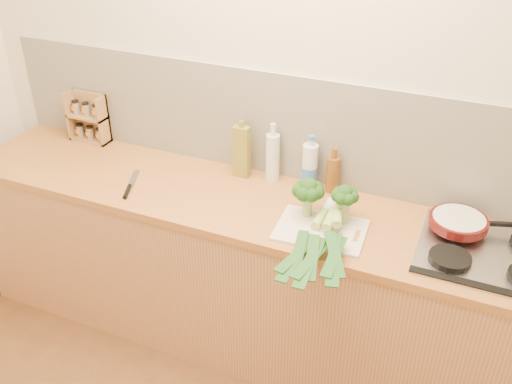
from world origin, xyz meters
TOP-DOWN VIEW (x-y plane):
  - room_shell at (0.00, 1.49)m, footprint 3.50×3.50m
  - counter at (0.00, 1.20)m, footprint 3.20×0.62m
  - gas_hob at (1.02, 1.20)m, footprint 0.58×0.50m
  - chopping_board at (0.32, 1.09)m, footprint 0.41×0.31m
  - broccoli_left at (0.23, 1.17)m, footprint 0.14×0.15m
  - broccoli_right at (0.39, 1.19)m, footprint 0.12×0.12m
  - leek_front at (0.30, 1.05)m, footprint 0.10×0.64m
  - leek_mid at (0.36, 1.05)m, footprint 0.11×0.69m
  - leek_back at (0.40, 1.05)m, footprint 0.21×0.64m
  - chefs_knife at (-0.65, 1.05)m, footprint 0.13×0.28m
  - skillet at (0.87, 1.31)m, footprint 0.36×0.25m
  - spice_rack at (-1.17, 1.44)m, footprint 0.23×0.09m
  - oil_tin at (-0.20, 1.40)m, footprint 0.08×0.05m
  - glass_bottle at (-0.05, 1.43)m, footprint 0.07×0.07m
  - amber_bottle at (0.26, 1.44)m, footprint 0.06×0.06m
  - water_bottle at (0.15, 1.43)m, footprint 0.08×0.08m

SIDE VIEW (x-z plane):
  - counter at x=0.00m, z-range 0.00..0.90m
  - chopping_board at x=0.32m, z-range 0.90..0.91m
  - chefs_knife at x=-0.65m, z-range 0.90..0.92m
  - gas_hob at x=1.02m, z-range 0.89..0.93m
  - leek_front at x=0.30m, z-range 0.91..0.96m
  - leek_mid at x=0.36m, z-range 0.93..0.97m
  - skillet at x=0.87m, z-range 0.94..0.98m
  - leek_back at x=0.40m, z-range 0.95..0.99m
  - amber_bottle at x=0.26m, z-range 0.88..1.11m
  - water_bottle at x=0.15m, z-range 0.88..1.14m
  - spice_rack at x=-1.17m, z-range 0.88..1.16m
  - glass_bottle at x=-0.05m, z-range 0.88..1.18m
  - broccoli_right at x=0.39m, z-range 0.95..1.13m
  - oil_tin at x=-0.20m, z-range 0.89..1.19m
  - broccoli_left at x=0.23m, z-range 0.95..1.13m
  - room_shell at x=0.00m, z-range -0.58..2.92m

